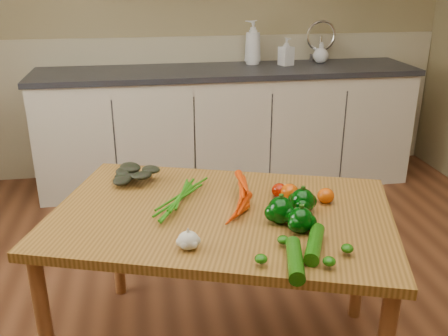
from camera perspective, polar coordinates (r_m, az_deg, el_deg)
name	(u,v)px	position (r m, az deg, el deg)	size (l,w,h in m)	color
room	(266,74)	(1.74, 4.86, 10.61)	(4.04, 5.04, 2.64)	brown
counter_run	(228,125)	(3.89, 0.46, 4.91)	(2.84, 0.64, 1.14)	beige
table	(222,229)	(1.99, -0.27, -6.94)	(1.51, 1.21, 0.70)	olive
soap_bottle_a	(253,42)	(3.95, 3.32, 14.14)	(0.13, 0.13, 0.33)	silver
soap_bottle_b	(286,52)	(3.93, 7.13, 13.07)	(0.09, 0.10, 0.21)	silver
soap_bottle_c	(321,52)	(4.09, 11.03, 12.84)	(0.12, 0.12, 0.16)	silver
carrot_bunch	(222,198)	(1.99, -0.25, -3.47)	(0.24, 0.19, 0.07)	#D53905
leafy_greens	(136,172)	(2.23, -9.99, -0.50)	(0.19, 0.17, 0.09)	black
garlic_bulb	(188,240)	(1.70, -4.10, -8.24)	(0.07, 0.07, 0.06)	beige
pepper_a	(281,210)	(1.86, 6.48, -4.82)	(0.10, 0.10, 0.10)	#022F04
pepper_b	(302,201)	(1.95, 8.95, -3.78)	(0.10, 0.10, 0.10)	#022F04
pepper_c	(301,220)	(1.81, 8.76, -5.90)	(0.09, 0.09, 0.09)	#022F04
tomato_a	(279,190)	(2.08, 6.35, -2.55)	(0.06, 0.06, 0.06)	#8F1402
tomato_b	(289,192)	(2.05, 7.48, -2.73)	(0.07, 0.07, 0.07)	#BE4304
tomato_c	(326,196)	(2.05, 11.55, -3.12)	(0.07, 0.07, 0.06)	#BE4304
zucchini_a	(315,244)	(1.71, 10.33, -8.54)	(0.05, 0.05, 0.21)	#124A07
zucchini_b	(295,260)	(1.61, 8.11, -10.37)	(0.05, 0.05, 0.21)	#124A07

